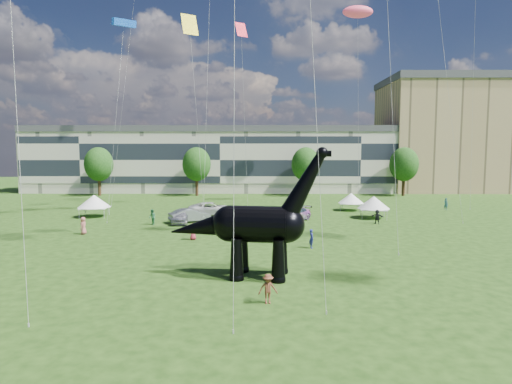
{
  "coord_description": "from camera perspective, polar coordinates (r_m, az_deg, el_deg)",
  "views": [
    {
      "loc": [
        -0.68,
        -25.37,
        8.2
      ],
      "look_at": [
        -0.86,
        8.0,
        5.0
      ],
      "focal_mm": 30.0,
      "sensor_mm": 36.0,
      "label": 1
    }
  ],
  "objects": [
    {
      "name": "tree_far_right",
      "position": [
        82.81,
        19.14,
        3.86
      ],
      "size": [
        5.2,
        5.2,
        9.44
      ],
      "color": "#382314",
      "rests_on": "ground"
    },
    {
      "name": "dinosaur_sculpture",
      "position": [
        27.9,
        -0.49,
        -4.6
      ],
      "size": [
        10.8,
        3.51,
        8.79
      ],
      "rotation": [
        0.0,
        0.0,
        -0.15
      ],
      "color": "black",
      "rests_on": "ground"
    },
    {
      "name": "gazebo_near",
      "position": [
        54.28,
        15.41,
        -1.38
      ],
      "size": [
        4.51,
        4.51,
        2.71
      ],
      "rotation": [
        0.0,
        0.0,
        -0.18
      ],
      "color": "silver",
      "rests_on": "ground"
    },
    {
      "name": "car_grey",
      "position": [
        50.07,
        -8.83,
        -3.1
      ],
      "size": [
        4.98,
        3.8,
        1.57
      ],
      "primitive_type": "imported",
      "rotation": [
        0.0,
        0.0,
        2.09
      ],
      "color": "gray",
      "rests_on": "ground"
    },
    {
      "name": "apartment_block",
      "position": [
        99.15,
        24.7,
        6.6
      ],
      "size": [
        28.0,
        18.0,
        22.0
      ],
      "primitive_type": "cube",
      "color": "tan",
      "rests_on": "ground"
    },
    {
      "name": "car_silver",
      "position": [
        49.3,
        -9.95,
        -3.31
      ],
      "size": [
        1.81,
        4.37,
        1.48
      ],
      "primitive_type": "imported",
      "rotation": [
        0.0,
        0.0,
        0.01
      ],
      "color": "#AEADB2",
      "rests_on": "ground"
    },
    {
      "name": "gazebo_far",
      "position": [
        60.42,
        12.54,
        -0.83
      ],
      "size": [
        4.31,
        4.31,
        2.42
      ],
      "rotation": [
        0.0,
        0.0,
        -0.28
      ],
      "color": "white",
      "rests_on": "ground"
    },
    {
      "name": "car_white",
      "position": [
        55.1,
        -5.91,
        -2.23
      ],
      "size": [
        6.16,
        3.1,
        1.67
      ],
      "primitive_type": "imported",
      "rotation": [
        0.0,
        0.0,
        1.63
      ],
      "color": "silver",
      "rests_on": "ground"
    },
    {
      "name": "tree_mid_right",
      "position": [
        78.88,
        6.64,
        4.05
      ],
      "size": [
        5.2,
        5.2,
        9.44
      ],
      "color": "#382314",
      "rests_on": "ground"
    },
    {
      "name": "car_dark",
      "position": [
        50.28,
        4.99,
        -2.99
      ],
      "size": [
        5.13,
        5.92,
        1.63
      ],
      "primitive_type": "imported",
      "rotation": [
        0.0,
        0.0,
        -0.62
      ],
      "color": "#595960",
      "rests_on": "ground"
    },
    {
      "name": "tree_mid_left",
      "position": [
        79.21,
        -7.93,
        4.04
      ],
      "size": [
        5.2,
        5.2,
        9.44
      ],
      "color": "#382314",
      "rests_on": "ground"
    },
    {
      "name": "ground",
      "position": [
        26.68,
        1.8,
        -12.43
      ],
      "size": [
        220.0,
        220.0,
        0.0
      ],
      "primitive_type": "plane",
      "color": "#16330C",
      "rests_on": "ground"
    },
    {
      "name": "gazebo_left",
      "position": [
        57.03,
        -20.78,
        -1.18
      ],
      "size": [
        4.49,
        4.49,
        2.77
      ],
      "rotation": [
        0.0,
        0.0,
        0.14
      ],
      "color": "white",
      "rests_on": "ground"
    },
    {
      "name": "tree_far_left",
      "position": [
        83.7,
        -20.25,
        3.83
      ],
      "size": [
        5.2,
        5.2,
        9.44
      ],
      "color": "#382314",
      "rests_on": "ground"
    },
    {
      "name": "terrace_row",
      "position": [
        87.71,
        -4.49,
        4.02
      ],
      "size": [
        78.0,
        11.0,
        12.0
      ],
      "primitive_type": "cube",
      "color": "beige",
      "rests_on": "ground"
    },
    {
      "name": "visitors",
      "position": [
        42.19,
        -5.89,
        -4.6
      ],
      "size": [
        55.43,
        37.91,
        1.77
      ],
      "color": "black",
      "rests_on": "ground"
    }
  ]
}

